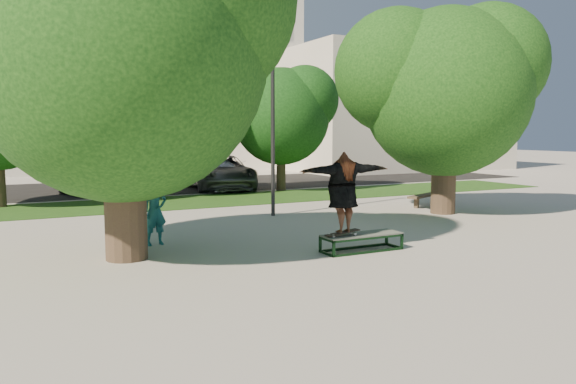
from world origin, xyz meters
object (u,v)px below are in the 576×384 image
car_silver_a (75,174)px  bench (429,195)px  car_silver_b (216,174)px  grind_box (362,242)px  tree_right (442,82)px  tree_left (114,36)px  lamppost (273,112)px  car_dark (90,175)px  bystander (155,211)px  car_grey (222,172)px

car_silver_a → bench: bearing=-46.6°
car_silver_a → car_silver_b: (5.70, -2.32, -0.03)m
car_silver_b → grind_box: bearing=-98.4°
tree_right → grind_box: size_ratio=3.62×
tree_left → lamppost: bearing=36.4°
tree_right → bench: (1.06, 1.66, -3.75)m
lamppost → bench: (5.97, -0.26, -2.81)m
bench → grind_box: bearing=-164.9°
grind_box → car_dark: bearing=102.5°
bystander → car_silver_a: (-0.17, 13.66, -0.04)m
bystander → bench: 10.63m
lamppost → bystander: size_ratio=3.93×
bystander → bench: size_ratio=0.60×
tree_right → lamppost: bearing=158.7°
bystander → car_grey: bystander is taller
grind_box → car_dark: car_dark is taller
tree_right → car_grey: (-3.42, 10.42, -3.34)m
tree_left → bench: (11.26, 3.65, -4.08)m
tree_left → lamppost: size_ratio=1.16×
tree_left → car_silver_a: size_ratio=1.65×
lamppost → car_silver_a: bearing=112.6°
tree_right → bench: bearing=57.5°
lamppost → car_grey: (1.50, 8.50, -2.40)m
tree_right → bench: size_ratio=2.50×
bench → tree_right: bearing=-146.4°
car_silver_a → car_dark: size_ratio=1.00×
tree_right → car_dark: 15.26m
car_dark → tree_right: bearing=-42.9°
tree_left → tree_right: bearing=11.0°
bench → car_silver_b: bearing=94.7°
tree_left → bench: tree_left is taller
car_dark → car_silver_b: (5.18, -1.52, -0.01)m
lamppost → car_silver_b: bearing=82.0°
tree_right → bench: tree_right is taller
tree_left → bystander: bearing=48.0°
tree_left → car_grey: bearing=61.3°
grind_box → car_grey: bearing=81.8°
bench → car_dark: bearing=110.2°
car_dark → bench: bearing=-35.6°
grind_box → car_silver_b: 14.14m
lamppost → car_grey: 8.96m
grind_box → car_grey: size_ratio=0.33×
grind_box → tree_right: bearing=33.6°
car_dark → car_grey: 5.68m
tree_left → car_dark: tree_left is taller
lamppost → car_silver_b: size_ratio=1.27×
bench → car_grey: bearing=93.1°
bystander → car_dark: 12.87m
grind_box → car_dark: (-3.46, 15.54, 0.52)m
lamppost → bench: bearing=-2.5°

